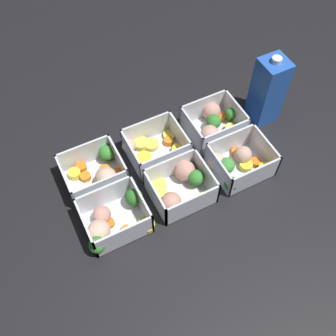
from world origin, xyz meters
TOP-DOWN VIEW (x-y plane):
  - ground_plane at (0.00, 0.00)m, footprint 4.00×4.00m
  - container_near_left at (-0.17, -0.07)m, footprint 0.16×0.12m
  - container_near_center at (0.00, -0.06)m, footprint 0.14×0.13m
  - container_near_right at (0.15, -0.06)m, footprint 0.15×0.12m
  - container_far_left at (-0.16, 0.06)m, footprint 0.14×0.12m
  - container_far_center at (-0.01, 0.07)m, footprint 0.16×0.13m
  - container_far_right at (0.17, 0.07)m, footprint 0.15×0.13m
  - juice_carton at (0.31, 0.05)m, footprint 0.07×0.07m

SIDE VIEW (x-z plane):
  - ground_plane at x=0.00m, z-range 0.00..0.00m
  - container_far_center at x=-0.01m, z-range -0.01..0.06m
  - container_near_right at x=0.15m, z-range -0.01..0.06m
  - container_far_left at x=-0.16m, z-range -0.01..0.06m
  - container_near_center at x=0.00m, z-range -0.01..0.06m
  - container_far_right at x=0.17m, z-range -0.01..0.06m
  - container_near_left at x=-0.17m, z-range -0.01..0.06m
  - juice_carton at x=0.31m, z-range -0.01..0.20m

